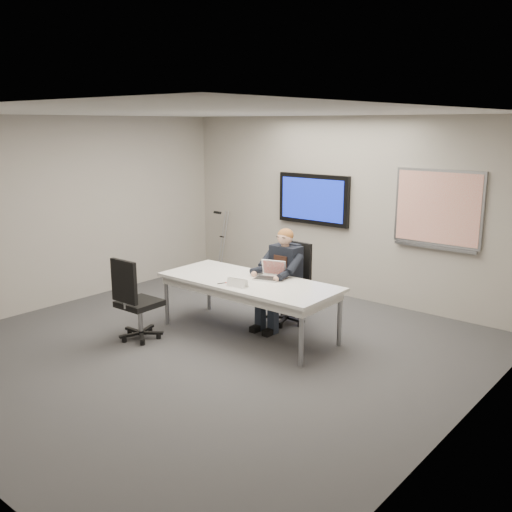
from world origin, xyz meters
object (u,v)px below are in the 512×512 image
Objects in this scene: office_chair_far at (289,298)px; office_chair_near at (137,314)px; seated_person at (278,289)px; laptop at (270,274)px; conference_table at (249,286)px.

office_chair_near is at bearing -118.53° from office_chair_far.
seated_person is at bearing -87.78° from office_chair_far.
office_chair_near is at bearing -148.56° from laptop.
office_chair_far is at bearing -123.00° from office_chair_near.
laptop is (0.15, 0.24, 0.14)m from conference_table.
conference_table is at bearing -96.30° from office_chair_far.
seated_person is 3.34× the size of laptop.
conference_table is 0.49m from seated_person.
office_chair_far is at bearing 90.30° from seated_person.
office_chair_near is (-0.96, -1.05, -0.31)m from conference_table.
laptop is at bearing -78.46° from seated_person.
office_chair_near is at bearing -133.36° from conference_table.
conference_table is 1.80× the size of seated_person.
seated_person reaches higher than office_chair_near.
office_chair_near is (-1.07, -1.77, -0.01)m from office_chair_far.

